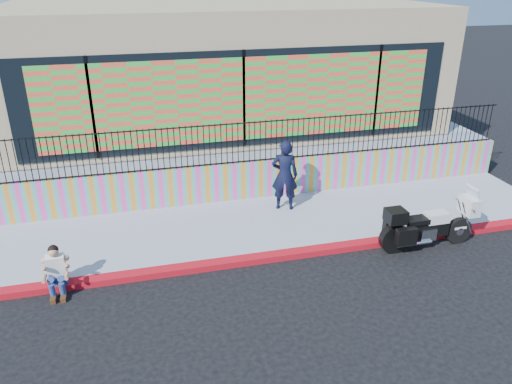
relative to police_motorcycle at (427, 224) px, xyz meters
name	(u,v)px	position (x,y,z in m)	size (l,w,h in m)	color
ground	(284,258)	(-3.48, 0.39, -0.63)	(90.00, 90.00, 0.00)	black
red_curb	(284,255)	(-3.48, 0.39, -0.56)	(16.00, 0.30, 0.15)	#A10B0F
sidewalk	(266,224)	(-3.48, 2.04, -0.56)	(16.00, 3.00, 0.15)	#989FB6
mural_wall	(251,180)	(-3.48, 3.64, 0.07)	(16.00, 0.20, 1.10)	#FF43AB
metal_fence	(251,142)	(-3.48, 3.64, 1.22)	(15.80, 0.04, 1.20)	black
elevated_platform	(219,131)	(-3.48, 8.74, -0.01)	(16.00, 10.00, 1.25)	#989FB6
storefront_building	(218,62)	(-3.48, 8.52, 2.61)	(14.00, 8.06, 4.00)	tan
police_motorcycle	(427,224)	(0.00, 0.00, 0.00)	(2.43, 0.80, 1.51)	black
police_officer	(285,175)	(-2.78, 2.69, 0.51)	(0.72, 0.47, 1.98)	black
seated_man	(57,275)	(-8.53, 0.21, -0.18)	(0.54, 0.71, 1.06)	navy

